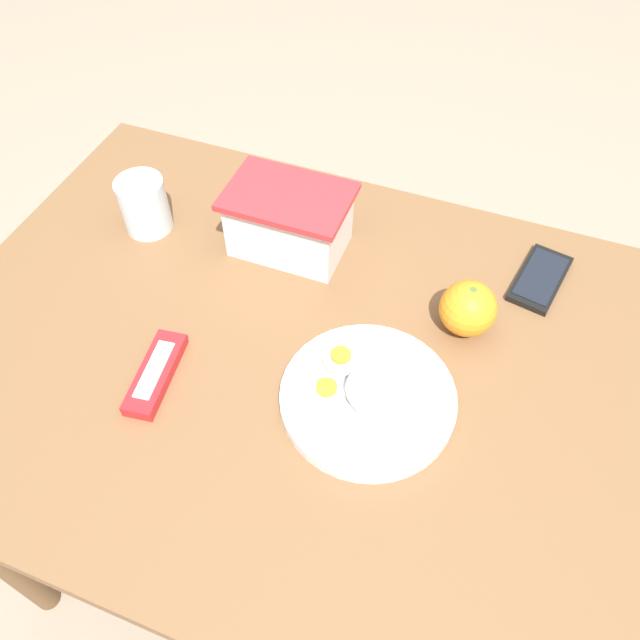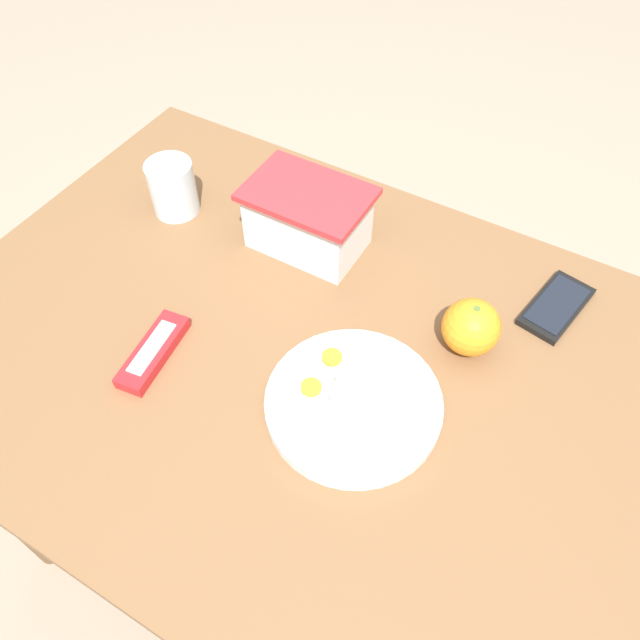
{
  "view_description": "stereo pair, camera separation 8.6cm",
  "coord_description": "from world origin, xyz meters",
  "px_view_note": "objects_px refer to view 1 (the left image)",
  "views": [
    {
      "loc": [
        0.15,
        -0.46,
        1.43
      ],
      "look_at": [
        -0.04,
        0.04,
        0.76
      ],
      "focal_mm": 35.0,
      "sensor_mm": 36.0,
      "label": 1
    },
    {
      "loc": [
        0.23,
        -0.42,
        1.43
      ],
      "look_at": [
        -0.04,
        0.04,
        0.76
      ],
      "focal_mm": 35.0,
      "sensor_mm": 36.0,
      "label": 2
    }
  ],
  "objects_px": {
    "food_container": "(289,224)",
    "rice_plate": "(368,395)",
    "cell_phone": "(540,278)",
    "orange_fruit": "(468,308)",
    "candy_bar": "(156,373)",
    "drinking_glass": "(144,205)"
  },
  "relations": [
    {
      "from": "candy_bar",
      "to": "drinking_glass",
      "type": "bearing_deg",
      "value": 122.26
    },
    {
      "from": "rice_plate",
      "to": "food_container",
      "type": "bearing_deg",
      "value": 131.82
    },
    {
      "from": "food_container",
      "to": "drinking_glass",
      "type": "distance_m",
      "value": 0.24
    },
    {
      "from": "orange_fruit",
      "to": "candy_bar",
      "type": "relative_size",
      "value": 0.59
    },
    {
      "from": "cell_phone",
      "to": "drinking_glass",
      "type": "height_order",
      "value": "drinking_glass"
    },
    {
      "from": "food_container",
      "to": "orange_fruit",
      "type": "bearing_deg",
      "value": -11.87
    },
    {
      "from": "orange_fruit",
      "to": "cell_phone",
      "type": "height_order",
      "value": "orange_fruit"
    },
    {
      "from": "orange_fruit",
      "to": "rice_plate",
      "type": "relative_size",
      "value": 0.35
    },
    {
      "from": "rice_plate",
      "to": "cell_phone",
      "type": "relative_size",
      "value": 1.66
    },
    {
      "from": "rice_plate",
      "to": "drinking_glass",
      "type": "height_order",
      "value": "drinking_glass"
    },
    {
      "from": "orange_fruit",
      "to": "cell_phone",
      "type": "distance_m",
      "value": 0.16
    },
    {
      "from": "candy_bar",
      "to": "cell_phone",
      "type": "distance_m",
      "value": 0.58
    },
    {
      "from": "orange_fruit",
      "to": "cell_phone",
      "type": "relative_size",
      "value": 0.58
    },
    {
      "from": "orange_fruit",
      "to": "drinking_glass",
      "type": "distance_m",
      "value": 0.53
    },
    {
      "from": "candy_bar",
      "to": "cell_phone",
      "type": "relative_size",
      "value": 0.99
    },
    {
      "from": "food_container",
      "to": "rice_plate",
      "type": "relative_size",
      "value": 0.81
    },
    {
      "from": "orange_fruit",
      "to": "rice_plate",
      "type": "height_order",
      "value": "orange_fruit"
    },
    {
      "from": "candy_bar",
      "to": "food_container",
      "type": "bearing_deg",
      "value": 76.43
    },
    {
      "from": "food_container",
      "to": "candy_bar",
      "type": "relative_size",
      "value": 1.37
    },
    {
      "from": "food_container",
      "to": "rice_plate",
      "type": "height_order",
      "value": "food_container"
    },
    {
      "from": "orange_fruit",
      "to": "drinking_glass",
      "type": "xyz_separation_m",
      "value": [
        -0.53,
        0.02,
        0.01
      ]
    },
    {
      "from": "orange_fruit",
      "to": "candy_bar",
      "type": "height_order",
      "value": "orange_fruit"
    }
  ]
}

